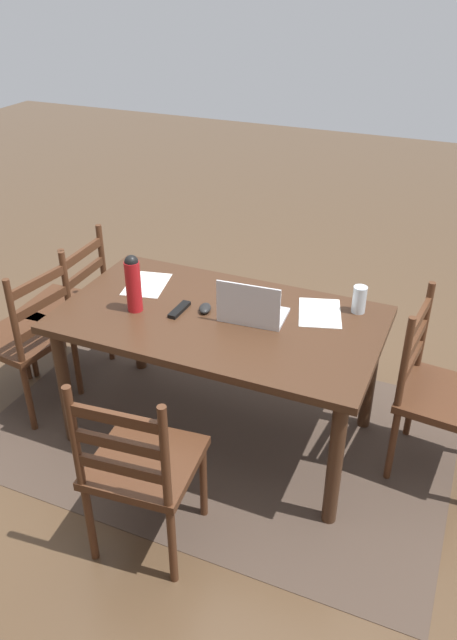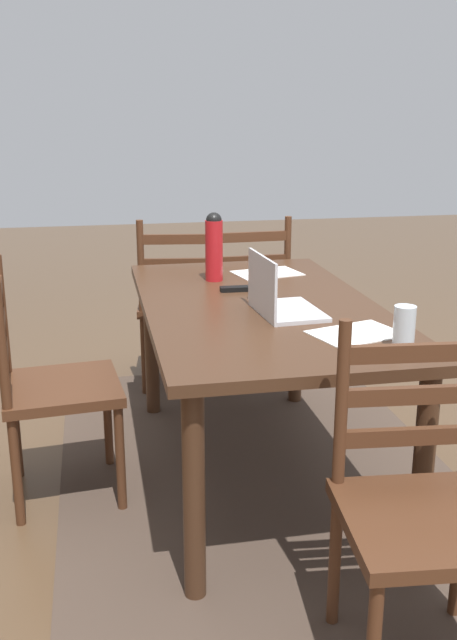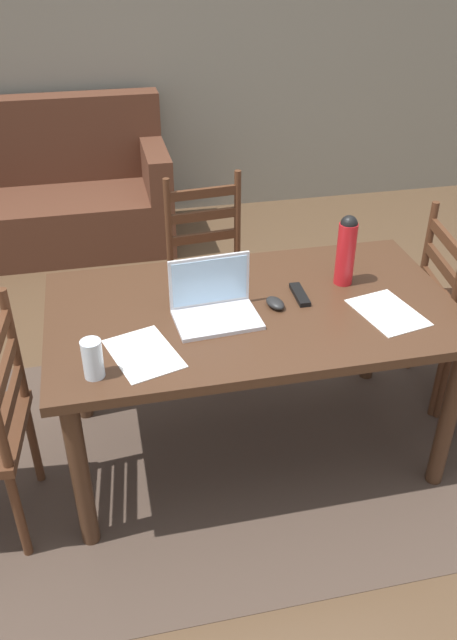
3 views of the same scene
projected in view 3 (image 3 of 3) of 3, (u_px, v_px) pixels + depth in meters
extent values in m
plane|color=brown|center=(249.00, 445.00, 2.93)|extent=(14.00, 14.00, 0.00)
cube|color=#47382D|center=(249.00, 444.00, 2.93)|extent=(2.50, 1.64, 0.01)
cube|color=gray|center=(157.00, 31.00, 4.56)|extent=(8.00, 0.12, 2.70)
cube|color=#422819|center=(252.00, 311.00, 2.53)|extent=(1.62, 0.91, 0.04)
cylinder|color=#422819|center=(80.00, 475.00, 2.30)|extent=(0.07, 0.07, 0.71)
cylinder|color=#422819|center=(448.00, 417.00, 2.56)|extent=(0.07, 0.07, 0.71)
cylinder|color=#422819|center=(77.00, 356.00, 2.92)|extent=(0.07, 0.07, 0.71)
cylinder|color=#422819|center=(374.00, 319.00, 3.18)|extent=(0.07, 0.07, 0.71)
cylinder|color=#4C2B19|center=(19.00, 515.00, 2.32)|extent=(0.04, 0.04, 0.43)
cylinder|color=#4C2B19|center=(33.00, 442.00, 2.64)|extent=(0.04, 0.04, 0.43)
cylinder|color=#4C2B19|center=(14.00, 347.00, 2.38)|extent=(0.04, 0.04, 0.50)
cube|color=#4C2B19|center=(11.00, 400.00, 2.27)|extent=(0.06, 0.36, 0.05)
cube|color=#4C2B19|center=(4.00, 372.00, 2.20)|extent=(0.06, 0.36, 0.05)
cylinder|color=#4C2B19|center=(444.00, 381.00, 2.98)|extent=(0.04, 0.04, 0.43)
cylinder|color=#4C2B19|center=(413.00, 334.00, 3.31)|extent=(0.04, 0.04, 0.43)
cylinder|color=#4C2B19|center=(439.00, 379.00, 2.99)|extent=(0.04, 0.04, 0.43)
cylinder|color=#4C2B19|center=(427.00, 251.00, 3.05)|extent=(0.04, 0.04, 0.50)
cylinder|color=#4C2B19|center=(457.00, 290.00, 2.73)|extent=(0.04, 0.04, 0.50)
cube|color=#4C2B19|center=(437.00, 289.00, 2.94)|extent=(0.07, 0.36, 0.05)
cube|color=#4C2B19|center=(442.00, 265.00, 2.88)|extent=(0.07, 0.36, 0.05)
cube|color=#4C2B19|center=(447.00, 240.00, 2.81)|extent=(0.07, 0.36, 0.05)
cube|color=#4C2B19|center=(215.00, 279.00, 3.33)|extent=(0.48, 0.48, 0.04)
cylinder|color=#4C2B19|center=(260.00, 329.00, 3.35)|extent=(0.04, 0.04, 0.43)
cylinder|color=#4C2B19|center=(191.00, 341.00, 3.26)|extent=(0.04, 0.04, 0.43)
cylinder|color=#4C2B19|center=(237.00, 294.00, 3.66)|extent=(0.04, 0.04, 0.43)
cylinder|color=#4C2B19|center=(173.00, 305.00, 3.56)|extent=(0.04, 0.04, 0.43)
cylinder|color=#4C2B19|center=(237.00, 216.00, 3.40)|extent=(0.04, 0.04, 0.50)
cylinder|color=#4C2B19|center=(168.00, 225.00, 3.31)|extent=(0.04, 0.04, 0.50)
cube|color=#4C2B19|center=(204.00, 237.00, 3.41)|extent=(0.36, 0.06, 0.05)
cube|color=#4C2B19|center=(203.00, 216.00, 3.34)|extent=(0.36, 0.06, 0.05)
cube|color=#4C2B19|center=(203.00, 193.00, 3.27)|extent=(0.36, 0.06, 0.05)
cube|color=#512D1E|center=(44.00, 221.00, 4.56)|extent=(1.80, 0.80, 0.40)
cube|color=#512D1E|center=(35.00, 140.00, 4.54)|extent=(1.80, 0.20, 0.60)
cube|color=#512D1E|center=(155.00, 166.00, 4.52)|extent=(0.16, 0.80, 0.30)
cube|color=silver|center=(217.00, 319.00, 2.43)|extent=(0.33, 0.24, 0.02)
cube|color=silver|center=(209.00, 281.00, 2.45)|extent=(0.32, 0.03, 0.21)
cube|color=#A5CCEA|center=(210.00, 281.00, 2.45)|extent=(0.30, 0.02, 0.19)
cylinder|color=red|center=(346.00, 254.00, 2.61)|extent=(0.08, 0.08, 0.27)
sphere|color=black|center=(349.00, 224.00, 2.54)|extent=(0.07, 0.07, 0.07)
cylinder|color=silver|center=(93.00, 359.00, 2.11)|extent=(0.07, 0.07, 0.14)
ellipsoid|color=black|center=(275.00, 303.00, 2.51)|extent=(0.08, 0.11, 0.03)
cube|color=black|center=(300.00, 295.00, 2.58)|extent=(0.05, 0.17, 0.02)
cube|color=white|center=(144.00, 354.00, 2.25)|extent=(0.29, 0.34, 0.00)
cube|color=white|center=(388.00, 312.00, 2.48)|extent=(0.27, 0.33, 0.00)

